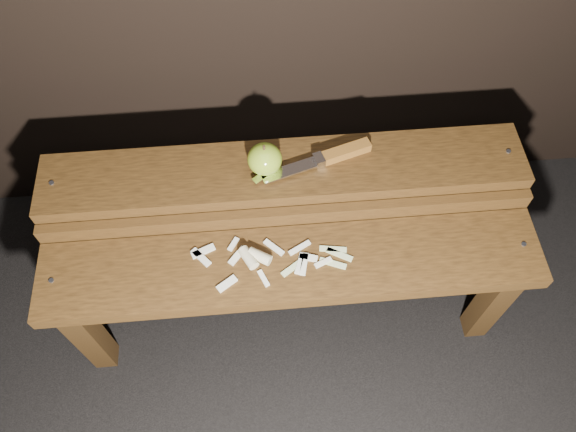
{
  "coord_description": "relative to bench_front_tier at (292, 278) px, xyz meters",
  "views": [
    {
      "loc": [
        -0.06,
        -0.64,
        1.61
      ],
      "look_at": [
        0.0,
        0.06,
        0.45
      ],
      "focal_mm": 35.0,
      "sensor_mm": 36.0,
      "label": 1
    }
  ],
  "objects": [
    {
      "name": "knife",
      "position": [
        0.12,
        0.24,
        0.16
      ],
      "size": [
        0.3,
        0.11,
        0.03
      ],
      "color": "brown",
      "rests_on": "bench_rear_tier"
    },
    {
      "name": "apple",
      "position": [
        -0.05,
        0.23,
        0.18
      ],
      "size": [
        0.08,
        0.08,
        0.09
      ],
      "color": "olive",
      "rests_on": "bench_rear_tier"
    },
    {
      "name": "ground",
      "position": [
        0.0,
        0.06,
        -0.35
      ],
      "size": [
        60.0,
        60.0,
        0.0
      ],
      "primitive_type": "plane",
      "color": "black"
    },
    {
      "name": "bench_rear_tier",
      "position": [
        0.0,
        0.23,
        0.06
      ],
      "size": [
        1.2,
        0.21,
        0.5
      ],
      "color": "black",
      "rests_on": "ground"
    },
    {
      "name": "bench_front_tier",
      "position": [
        0.0,
        0.0,
        0.0
      ],
      "size": [
        1.2,
        0.2,
        0.42
      ],
      "color": "black",
      "rests_on": "ground"
    },
    {
      "name": "apple_scraps",
      "position": [
        -0.07,
        0.02,
        0.07
      ],
      "size": [
        0.38,
        0.14,
        0.03
      ],
      "color": "beige",
      "rests_on": "bench_front_tier"
    }
  ]
}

